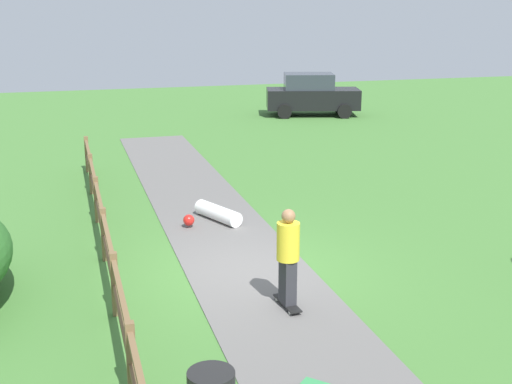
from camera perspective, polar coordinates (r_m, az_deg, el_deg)
name	(u,v)px	position (r m, az deg, el deg)	size (l,w,h in m)	color
ground_plane	(248,270)	(13.13, -0.72, -6.60)	(60.00, 60.00, 0.00)	#427533
asphalt_path	(248,270)	(13.13, -0.72, -6.56)	(2.40, 28.00, 0.02)	#605E5B
wooden_fence	(109,251)	(12.50, -12.34, -4.86)	(0.12, 18.12, 1.10)	brown
skater_riding	(288,254)	(11.21, 2.72, -5.22)	(0.41, 0.81, 1.73)	black
skater_fallen	(216,214)	(15.92, -3.44, -1.84)	(1.34, 1.45, 0.36)	white
parked_car_black	(312,95)	(31.34, 4.72, 8.19)	(4.49, 2.78, 1.92)	black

